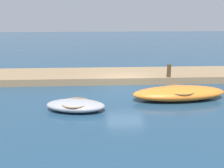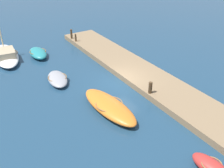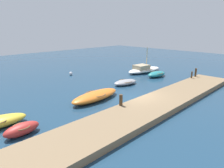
% 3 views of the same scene
% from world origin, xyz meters
% --- Properties ---
extents(ground_plane, '(84.00, 84.00, 0.00)m').
position_xyz_m(ground_plane, '(0.00, 0.00, 0.00)').
color(ground_plane, navy).
extents(dock_platform, '(25.11, 3.66, 0.49)m').
position_xyz_m(dock_platform, '(0.00, -2.14, 0.24)').
color(dock_platform, '#846B4C').
rests_on(dock_platform, ground_plane).
extents(rowboat_grey, '(3.30, 2.01, 0.57)m').
position_xyz_m(rowboat_grey, '(3.05, 4.39, 0.30)').
color(rowboat_grey, '#939399').
rests_on(rowboat_grey, ground_plane).
extents(rowboat_teal, '(3.26, 1.73, 0.72)m').
position_xyz_m(rowboat_teal, '(9.14, 4.04, 0.37)').
color(rowboat_teal, teal).
rests_on(rowboat_teal, ground_plane).
extents(motorboat_orange, '(5.61, 2.27, 0.78)m').
position_xyz_m(motorboat_orange, '(-2.85, 2.90, 0.40)').
color(motorboat_orange, orange).
rests_on(motorboat_orange, ground_plane).
extents(dinghy_red, '(2.36, 1.20, 0.75)m').
position_xyz_m(dinghy_red, '(-10.34, 1.30, 0.38)').
color(dinghy_red, '#B72D28').
rests_on(dinghy_red, ground_plane).
extents(sailboat_white, '(6.54, 2.88, 3.70)m').
position_xyz_m(sailboat_white, '(10.21, 7.00, 0.45)').
color(sailboat_white, white).
rests_on(sailboat_white, ground_plane).
extents(mooring_post_west, '(0.28, 0.28, 0.91)m').
position_xyz_m(mooring_post_west, '(-3.10, -0.56, 0.94)').
color(mooring_post_west, '#47331E').
rests_on(mooring_post_west, dock_platform).
extents(mooring_post_mid_west, '(0.19, 0.19, 0.83)m').
position_xyz_m(mooring_post_mid_west, '(9.88, -0.56, 0.91)').
color(mooring_post_mid_west, '#47331E').
rests_on(mooring_post_mid_west, dock_platform).
extents(mooring_post_mid_east, '(0.23, 0.23, 1.07)m').
position_xyz_m(mooring_post_mid_east, '(10.99, -0.56, 1.02)').
color(mooring_post_mid_east, '#47331E').
rests_on(mooring_post_mid_east, dock_platform).
extents(marker_buoy, '(0.48, 0.48, 0.48)m').
position_xyz_m(marker_buoy, '(1.24, 13.17, 0.24)').
color(marker_buoy, silver).
rests_on(marker_buoy, ground_plane).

